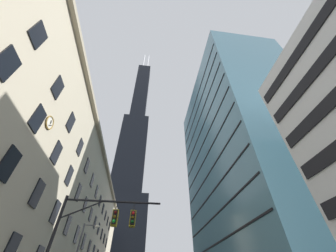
% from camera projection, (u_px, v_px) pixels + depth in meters
% --- Properties ---
extents(station_building, '(16.61, 70.97, 24.27)m').
position_uv_depth(station_building, '(46.00, 217.00, 34.01)').
color(station_building, '#BCAF93').
rests_on(station_building, ground).
extents(dark_skyscraper, '(24.55, 24.55, 195.90)m').
position_uv_depth(dark_skyscraper, '(129.00, 172.00, 111.82)').
color(dark_skyscraper, black).
rests_on(dark_skyscraper, ground).
extents(glass_office_midrise, '(17.08, 34.10, 50.39)m').
position_uv_depth(glass_office_midrise, '(241.00, 157.00, 43.16)').
color(glass_office_midrise, teal).
rests_on(glass_office_midrise, ground).
extents(traffic_signal_mast, '(6.84, 0.63, 6.76)m').
position_uv_depth(traffic_signal_mast, '(99.00, 229.00, 12.37)').
color(traffic_signal_mast, black).
rests_on(traffic_signal_mast, sidewalk_left).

